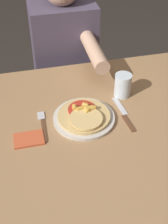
{
  "coord_description": "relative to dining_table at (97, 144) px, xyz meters",
  "views": [
    {
      "loc": [
        -0.26,
        -0.87,
        1.61
      ],
      "look_at": [
        -0.04,
        0.05,
        0.79
      ],
      "focal_mm": 50.0,
      "sensor_mm": 36.0,
      "label": 1
    }
  ],
  "objects": [
    {
      "name": "ground_plane",
      "position": [
        0.0,
        0.0,
        -0.64
      ],
      "size": [
        8.0,
        8.0,
        0.0
      ],
      "primitive_type": "plane",
      "color": "#2D2823"
    },
    {
      "name": "dining_table",
      "position": [
        0.0,
        0.0,
        0.0
      ],
      "size": [
        1.1,
        0.92,
        0.75
      ],
      "color": "#9E754C",
      "rests_on": "ground_plane"
    },
    {
      "name": "plate",
      "position": [
        -0.04,
        0.05,
        0.12
      ],
      "size": [
        0.25,
        0.25,
        0.01
      ],
      "color": "beige",
      "rests_on": "dining_table"
    },
    {
      "name": "pizza",
      "position": [
        -0.04,
        0.04,
        0.14
      ],
      "size": [
        0.21,
        0.21,
        0.04
      ],
      "color": "tan",
      "rests_on": "plate"
    },
    {
      "name": "fork",
      "position": [
        -0.21,
        0.05,
        0.11
      ],
      "size": [
        0.03,
        0.18,
        0.0
      ],
      "color": "brown",
      "rests_on": "dining_table"
    },
    {
      "name": "knife",
      "position": [
        0.12,
        0.04,
        0.11
      ],
      "size": [
        0.03,
        0.22,
        0.0
      ],
      "color": "brown",
      "rests_on": "dining_table"
    },
    {
      "name": "drinking_glass",
      "position": [
        0.16,
        0.17,
        0.16
      ],
      "size": [
        0.07,
        0.07,
        0.1
      ],
      "color": "silver",
      "rests_on": "dining_table"
    },
    {
      "name": "napkin",
      "position": [
        -0.27,
        -0.02,
        0.12
      ],
      "size": [
        0.11,
        0.08,
        0.01
      ],
      "color": "#C6512D",
      "rests_on": "dining_table"
    },
    {
      "name": "person_diner",
      "position": [
        -0.01,
        0.65,
        0.02
      ],
      "size": [
        0.34,
        0.52,
        1.16
      ],
      "color": "#2D2D38",
      "rests_on": "ground_plane"
    }
  ]
}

